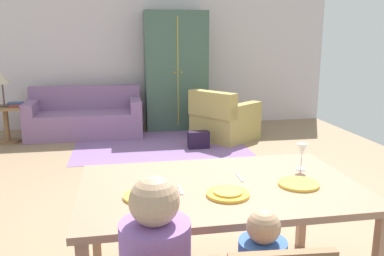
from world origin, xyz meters
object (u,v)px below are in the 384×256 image
object	(u,v)px
armchair	(223,120)
table_lamp	(2,79)
dining_table	(220,195)
book_lower	(17,106)
plate_near_child	(228,194)
armoire	(176,71)
couch	(86,118)
handbag	(199,140)
plate_near_woman	(299,184)
book_upper	(15,103)
side_table	(6,119)
wine_glass	(302,151)
plate_near_man	(145,196)

from	to	relation	value
armchair	table_lamp	distance (m)	3.55
dining_table	book_lower	world-z (taller)	dining_table
plate_near_child	table_lamp	bearing A→B (deg)	117.50
armoire	book_lower	world-z (taller)	armoire
couch	handbag	xyz separation A→B (m)	(1.74, -1.16, -0.17)
plate_near_woman	book_upper	bearing A→B (deg)	120.70
side_table	armoire	bearing A→B (deg)	11.02
side_table	table_lamp	bearing A→B (deg)	-90.00
plate_near_child	book_upper	world-z (taller)	plate_near_child
wine_glass	dining_table	bearing A→B (deg)	-163.78
plate_near_man	wine_glass	size ratio (longest dim) A/B	1.34
armchair	table_lamp	xyz separation A→B (m)	(-3.45, 0.43, 0.69)
wine_glass	side_table	xyz separation A→B (m)	(-3.00, 4.22, -0.52)
side_table	handbag	size ratio (longest dim) A/B	1.81
book_lower	side_table	bearing A→B (deg)	166.60
couch	book_upper	xyz separation A→B (m)	(-1.05, -0.21, 0.32)
plate_near_man	book_upper	xyz separation A→B (m)	(-1.76, 4.57, -0.15)
plate_near_man	plate_near_child	distance (m)	0.48
book_upper	plate_near_child	bearing A→B (deg)	-64.29
armchair	side_table	xyz separation A→B (m)	(-3.45, 0.43, 0.06)
book_upper	handbag	xyz separation A→B (m)	(2.79, -0.95, -0.49)
plate_near_child	couch	distance (m)	5.00
armchair	side_table	size ratio (longest dim) A/B	2.06
book_lower	handbag	bearing A→B (deg)	-17.24
wine_glass	plate_near_woman	bearing A→B (deg)	-117.56
dining_table	couch	distance (m)	4.82
side_table	book_lower	distance (m)	0.29
book_upper	couch	bearing A→B (deg)	11.09
dining_table	wine_glass	xyz separation A→B (m)	(0.62, 0.18, 0.20)
plate_near_child	book_upper	xyz separation A→B (m)	(-2.23, 4.63, -0.15)
armchair	side_table	world-z (taller)	armchair
dining_table	armchair	distance (m)	4.13
plate_near_man	side_table	bearing A→B (deg)	112.92
dining_table	wine_glass	bearing A→B (deg)	16.22
armoire	book_lower	bearing A→B (deg)	-167.22
plate_near_woman	armchair	size ratio (longest dim) A/B	0.21
plate_near_woman	armoire	bearing A→B (deg)	90.54
table_lamp	armoire	bearing A→B (deg)	11.02
armoire	table_lamp	size ratio (longest dim) A/B	3.89
book_lower	handbag	xyz separation A→B (m)	(2.75, -0.85, -0.46)
plate_near_woman	wine_glass	world-z (taller)	wine_glass
side_table	handbag	xyz separation A→B (m)	(2.95, -0.90, -0.25)
armchair	handbag	size ratio (longest dim) A/B	3.74
couch	book_lower	xyz separation A→B (m)	(-1.01, -0.30, 0.29)
handbag	plate_near_woman	bearing A→B (deg)	-91.41
book_upper	wine_glass	bearing A→B (deg)	-56.30
plate_near_man	wine_glass	xyz separation A→B (m)	(1.09, 0.30, 0.12)
armchair	side_table	distance (m)	3.48
armoire	book_lower	distance (m)	2.72
dining_table	side_table	xyz separation A→B (m)	(-2.38, 4.40, -0.32)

